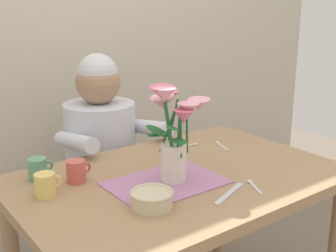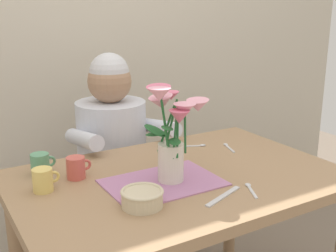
% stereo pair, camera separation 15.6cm
% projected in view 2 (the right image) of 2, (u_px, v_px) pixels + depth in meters
% --- Properties ---
extents(wood_panel_backdrop, '(4.00, 0.10, 2.50)m').
position_uv_depth(wood_panel_backdrop, '(76.00, 24.00, 2.31)').
color(wood_panel_backdrop, beige).
rests_on(wood_panel_backdrop, ground_plane).
extents(dining_table, '(1.20, 0.80, 0.74)m').
position_uv_depth(dining_table, '(179.00, 199.00, 1.61)').
color(dining_table, '#9E7A56').
rests_on(dining_table, ground_plane).
extents(seated_person, '(0.45, 0.47, 1.14)m').
position_uv_depth(seated_person, '(113.00, 168.00, 2.14)').
color(seated_person, '#4C4C56').
rests_on(seated_person, ground_plane).
extents(striped_placemat, '(0.40, 0.28, 0.00)m').
position_uv_depth(striped_placemat, '(163.00, 183.00, 1.51)').
color(striped_placemat, '#B275A3').
rests_on(striped_placemat, dining_table).
extents(flower_vase, '(0.27, 0.24, 0.35)m').
position_uv_depth(flower_vase, '(171.00, 127.00, 1.47)').
color(flower_vase, silver).
rests_on(flower_vase, dining_table).
extents(ceramic_bowl, '(0.14, 0.14, 0.06)m').
position_uv_depth(ceramic_bowl, '(142.00, 197.00, 1.33)').
color(ceramic_bowl, beige).
rests_on(ceramic_bowl, dining_table).
extents(dinner_knife, '(0.18, 0.08, 0.00)m').
position_uv_depth(dinner_knife, '(223.00, 196.00, 1.40)').
color(dinner_knife, silver).
rests_on(dinner_knife, dining_table).
extents(coffee_cup, '(0.09, 0.07, 0.08)m').
position_uv_depth(coffee_cup, '(41.00, 164.00, 1.58)').
color(coffee_cup, '#569970').
rests_on(coffee_cup, dining_table).
extents(tea_cup, '(0.09, 0.07, 0.08)m').
position_uv_depth(tea_cup, '(43.00, 180.00, 1.44)').
color(tea_cup, '#E5C666').
rests_on(tea_cup, dining_table).
extents(ceramic_mug, '(0.09, 0.07, 0.08)m').
position_uv_depth(ceramic_mug, '(76.00, 168.00, 1.54)').
color(ceramic_mug, '#CC564C').
rests_on(ceramic_mug, dining_table).
extents(spoon_0, '(0.07, 0.11, 0.01)m').
position_uv_depth(spoon_0, '(250.00, 188.00, 1.46)').
color(spoon_0, silver).
rests_on(spoon_0, dining_table).
extents(spoon_1, '(0.05, 0.12, 0.01)m').
position_uv_depth(spoon_1, '(228.00, 146.00, 1.89)').
color(spoon_1, silver).
rests_on(spoon_1, dining_table).
extents(spoon_2, '(0.11, 0.06, 0.01)m').
position_uv_depth(spoon_2, '(197.00, 146.00, 1.90)').
color(spoon_2, silver).
rests_on(spoon_2, dining_table).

